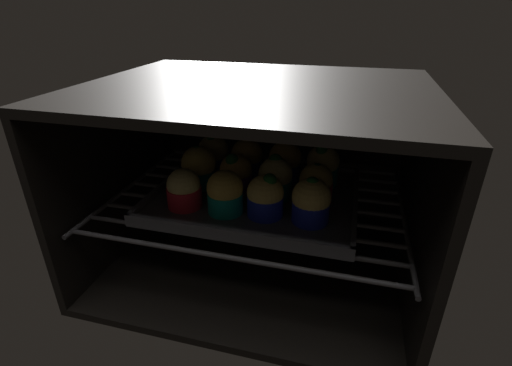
# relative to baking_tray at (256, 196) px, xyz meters

# --- Properties ---
(oven_cavity) EXTENTS (0.59, 0.47, 0.37)m
(oven_cavity) POSITION_rel_baking_tray_xyz_m (0.00, 0.05, 0.02)
(oven_cavity) COLOR black
(oven_cavity) RESTS_ON ground
(oven_rack) EXTENTS (0.55, 0.42, 0.01)m
(oven_rack) POSITION_rel_baking_tray_xyz_m (0.00, 0.01, -0.01)
(oven_rack) COLOR #4C494C
(oven_rack) RESTS_ON oven_cavity
(baking_tray) EXTENTS (0.38, 0.30, 0.02)m
(baking_tray) POSITION_rel_baking_tray_xyz_m (0.00, 0.00, 0.00)
(baking_tray) COLOR #4C4C51
(baking_tray) RESTS_ON oven_rack
(muffin_row0_col0) EXTENTS (0.06, 0.06, 0.07)m
(muffin_row0_col0) POSITION_rel_baking_tray_xyz_m (-0.11, -0.08, 0.04)
(muffin_row0_col0) COLOR red
(muffin_row0_col0) RESTS_ON baking_tray
(muffin_row0_col1) EXTENTS (0.06, 0.06, 0.08)m
(muffin_row0_col1) POSITION_rel_baking_tray_xyz_m (-0.03, -0.08, 0.04)
(muffin_row0_col1) COLOR #0C8C84
(muffin_row0_col1) RESTS_ON baking_tray
(muffin_row0_col2) EXTENTS (0.06, 0.06, 0.08)m
(muffin_row0_col2) POSITION_rel_baking_tray_xyz_m (0.04, -0.07, 0.04)
(muffin_row0_col2) COLOR #1928B7
(muffin_row0_col2) RESTS_ON baking_tray
(muffin_row0_col3) EXTENTS (0.06, 0.06, 0.08)m
(muffin_row0_col3) POSITION_rel_baking_tray_xyz_m (0.11, -0.07, 0.04)
(muffin_row0_col3) COLOR #1928B7
(muffin_row0_col3) RESTS_ON baking_tray
(muffin_row1_col0) EXTENTS (0.07, 0.07, 0.08)m
(muffin_row1_col0) POSITION_rel_baking_tray_xyz_m (-0.12, 0.00, 0.04)
(muffin_row1_col0) COLOR #0C8C84
(muffin_row1_col0) RESTS_ON baking_tray
(muffin_row1_col1) EXTENTS (0.06, 0.06, 0.08)m
(muffin_row1_col1) POSITION_rel_baking_tray_xyz_m (-0.04, 0.00, 0.04)
(muffin_row1_col1) COLOR #7A238C
(muffin_row1_col1) RESTS_ON baking_tray
(muffin_row1_col2) EXTENTS (0.06, 0.06, 0.08)m
(muffin_row1_col2) POSITION_rel_baking_tray_xyz_m (0.04, -0.00, 0.04)
(muffin_row1_col2) COLOR #0C8C84
(muffin_row1_col2) RESTS_ON baking_tray
(muffin_row1_col3) EXTENTS (0.06, 0.06, 0.07)m
(muffin_row1_col3) POSITION_rel_baking_tray_xyz_m (0.11, 0.00, 0.04)
(muffin_row1_col3) COLOR red
(muffin_row1_col3) RESTS_ON baking_tray
(muffin_row2_col0) EXTENTS (0.07, 0.07, 0.08)m
(muffin_row2_col0) POSITION_rel_baking_tray_xyz_m (-0.11, 0.08, 0.04)
(muffin_row2_col0) COLOR #1928B7
(muffin_row2_col0) RESTS_ON baking_tray
(muffin_row2_col1) EXTENTS (0.06, 0.06, 0.08)m
(muffin_row2_col1) POSITION_rel_baking_tray_xyz_m (-0.04, 0.08, 0.04)
(muffin_row2_col1) COLOR #1928B7
(muffin_row2_col1) RESTS_ON baking_tray
(muffin_row2_col2) EXTENTS (0.07, 0.07, 0.08)m
(muffin_row2_col2) POSITION_rel_baking_tray_xyz_m (0.04, 0.08, 0.04)
(muffin_row2_col2) COLOR #1928B7
(muffin_row2_col2) RESTS_ON baking_tray
(muffin_row2_col3) EXTENTS (0.06, 0.06, 0.09)m
(muffin_row2_col3) POSITION_rel_baking_tray_xyz_m (0.12, 0.08, 0.04)
(muffin_row2_col3) COLOR #0C8C84
(muffin_row2_col3) RESTS_ON baking_tray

